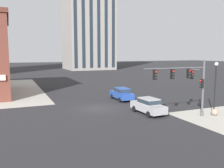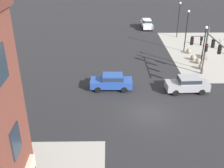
{
  "view_description": "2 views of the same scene",
  "coord_description": "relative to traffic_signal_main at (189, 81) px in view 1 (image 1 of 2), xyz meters",
  "views": [
    {
      "loc": [
        -9.03,
        -25.52,
        6.25
      ],
      "look_at": [
        1.98,
        0.05,
        2.73
      ],
      "focal_mm": 38.28,
      "sensor_mm": 36.0,
      "label": 1
    },
    {
      "loc": [
        -21.18,
        3.71,
        13.67
      ],
      "look_at": [
        2.5,
        3.37,
        1.76
      ],
      "focal_mm": 44.02,
      "sensor_mm": 36.0,
      "label": 2
    }
  ],
  "objects": [
    {
      "name": "ground_plane",
      "position": [
        -7.01,
        7.3,
        -3.64
      ],
      "size": [
        320.0,
        320.0,
        0.0
      ],
      "primitive_type": "plane",
      "color": "#262628"
    },
    {
      "name": "traffic_signal_main",
      "position": [
        0.0,
        0.0,
        0.0
      ],
      "size": [
        7.03,
        2.09,
        5.67
      ],
      "color": "#4C4C51",
      "rests_on": "ground"
    },
    {
      "name": "bollard_sphere_curb_a",
      "position": [
        2.98,
        -0.53,
        -3.28
      ],
      "size": [
        0.71,
        0.71,
        0.71
      ],
      "primitive_type": "sphere",
      "color": "gray",
      "rests_on": "ground"
    },
    {
      "name": "street_lamp_corner_near",
      "position": [
        2.99,
        -0.42,
        -0.24
      ],
      "size": [
        0.36,
        0.36,
        5.43
      ],
      "color": "black",
      "rests_on": "ground"
    },
    {
      "name": "car_main_northbound_far",
      "position": [
        -2.86,
        2.77,
        -2.72
      ],
      "size": [
        2.04,
        4.47,
        1.68
      ],
      "color": "#99999E",
      "rests_on": "ground"
    },
    {
      "name": "car_main_southbound_near",
      "position": [
        -2.15,
        10.66,
        -2.72
      ],
      "size": [
        1.96,
        4.44,
        1.68
      ],
      "color": "#23479E",
      "rests_on": "ground"
    },
    {
      "name": "residential_tower_skyline_right",
      "position": [
        14.04,
        76.36,
        22.76
      ],
      "size": [
        18.25,
        17.71,
        52.76
      ],
      "color": "gray",
      "rests_on": "ground"
    }
  ]
}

